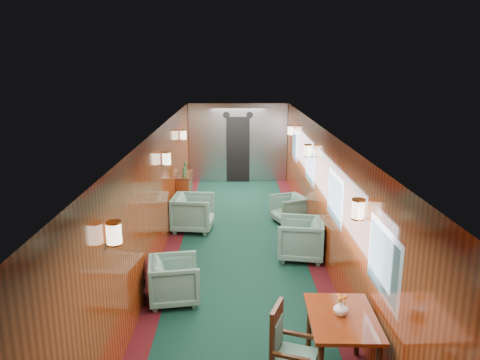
{
  "coord_description": "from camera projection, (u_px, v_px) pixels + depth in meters",
  "views": [
    {
      "loc": [
        -0.13,
        -8.17,
        3.54
      ],
      "look_at": [
        0.0,
        1.41,
        1.15
      ],
      "focal_mm": 35.0,
      "sensor_mm": 36.0,
      "label": 1
    }
  ],
  "objects": [
    {
      "name": "side_chair",
      "position": [
        287.0,
        347.0,
        5.07
      ],
      "size": [
        0.58,
        0.59,
        1.03
      ],
      "rotation": [
        0.0,
        0.0,
        -0.35
      ],
      "color": "#214D44",
      "rests_on": "ground"
    },
    {
      "name": "credenza",
      "position": [
        185.0,
        192.0,
        11.5
      ],
      "size": [
        0.33,
        1.04,
        1.21
      ],
      "color": "maroon",
      "rests_on": "ground"
    },
    {
      "name": "windows_right",
      "position": [
        321.0,
        179.0,
        8.69
      ],
      "size": [
        0.02,
        8.6,
        0.8
      ],
      "color": "silver",
      "rests_on": "ground"
    },
    {
      "name": "bulkhead",
      "position": [
        238.0,
        143.0,
        14.23
      ],
      "size": [
        2.98,
        0.17,
        2.39
      ],
      "color": "#A2A4A9",
      "rests_on": "ground"
    },
    {
      "name": "flower_vase",
      "position": [
        341.0,
        308.0,
        5.22
      ],
      "size": [
        0.18,
        0.18,
        0.17
      ],
      "primitive_type": "imported",
      "rotation": [
        0.0,
        0.0,
        -0.06
      ],
      "color": "silver",
      "rests_on": "dining_table"
    },
    {
      "name": "room",
      "position": [
        241.0,
        173.0,
        8.39
      ],
      "size": [
        12.0,
        12.1,
        2.4
      ],
      "color": "#0C2E23",
      "rests_on": "ground"
    },
    {
      "name": "armchair_right_near",
      "position": [
        301.0,
        239.0,
        8.67
      ],
      "size": [
        0.96,
        0.95,
        0.76
      ],
      "primitive_type": "imported",
      "rotation": [
        0.0,
        0.0,
        -1.74
      ],
      "color": "#214D44",
      "rests_on": "ground"
    },
    {
      "name": "armchair_left_near",
      "position": [
        175.0,
        280.0,
        7.09
      ],
      "size": [
        0.86,
        0.84,
        0.69
      ],
      "primitive_type": "imported",
      "rotation": [
        0.0,
        0.0,
        1.73
      ],
      "color": "#214D44",
      "rests_on": "ground"
    },
    {
      "name": "dining_table",
      "position": [
        342.0,
        326.0,
        5.25
      ],
      "size": [
        0.78,
        1.09,
        0.8
      ],
      "rotation": [
        0.0,
        0.0,
        -0.03
      ],
      "color": "maroon",
      "rests_on": "ground"
    },
    {
      "name": "armchair_right_far",
      "position": [
        289.0,
        209.0,
        10.65
      ],
      "size": [
        0.89,
        0.88,
        0.63
      ],
      "primitive_type": "imported",
      "rotation": [
        0.0,
        0.0,
        -1.21
      ],
      "color": "#214D44",
      "rests_on": "ground"
    },
    {
      "name": "armchair_left_far",
      "position": [
        193.0,
        213.0,
        10.14
      ],
      "size": [
        0.95,
        0.92,
        0.79
      ],
      "primitive_type": "imported",
      "rotation": [
        0.0,
        0.0,
        1.47
      ],
      "color": "#214D44",
      "rests_on": "ground"
    },
    {
      "name": "wall_sconces",
      "position": [
        241.0,
        158.0,
        8.9
      ],
      "size": [
        2.97,
        7.97,
        0.25
      ],
      "color": "#F5E7BF",
      "rests_on": "ground"
    }
  ]
}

